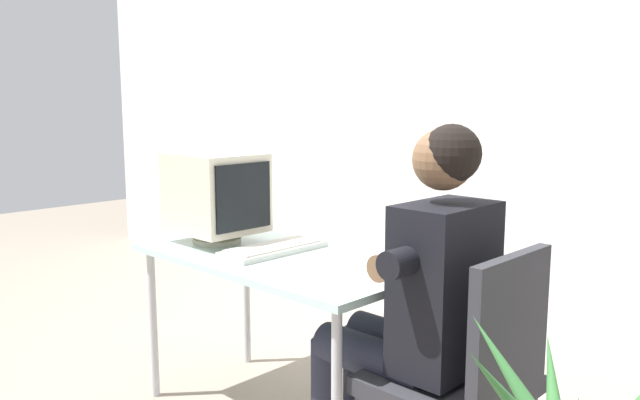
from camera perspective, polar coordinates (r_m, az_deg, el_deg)
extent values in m
cube|color=silver|center=(3.54, 17.30, 11.04)|extent=(8.00, 0.10, 3.00)
cylinder|color=#B7B7BC|center=(3.06, -14.49, -10.52)|extent=(0.04, 0.04, 0.68)
cylinder|color=#B7B7BC|center=(3.35, -6.49, -8.55)|extent=(0.04, 0.04, 0.68)
cylinder|color=#B7B7BC|center=(2.63, 9.75, -13.68)|extent=(0.04, 0.04, 0.68)
cube|color=silver|center=(2.67, -3.45, -5.09)|extent=(1.25, 0.66, 0.03)
cylinder|color=beige|center=(2.92, -9.06, -3.49)|extent=(0.21, 0.21, 0.02)
cylinder|color=beige|center=(2.91, -9.08, -2.98)|extent=(0.06, 0.06, 0.03)
cube|color=beige|center=(2.88, -9.17, 0.69)|extent=(0.37, 0.33, 0.34)
cube|color=black|center=(2.73, -6.76, 0.29)|extent=(0.01, 0.28, 0.28)
cube|color=silver|center=(2.70, -4.11, -4.38)|extent=(0.18, 0.47, 0.02)
cube|color=beige|center=(2.69, -4.12, -4.05)|extent=(0.15, 0.42, 0.01)
cube|color=#2D2D33|center=(2.25, 11.12, -15.67)|extent=(0.47, 0.47, 0.06)
cube|color=#2D2D33|center=(2.06, 16.41, -10.70)|extent=(0.04, 0.42, 0.44)
cube|color=black|center=(2.15, 10.93, -7.59)|extent=(0.22, 0.35, 0.55)
sphere|color=brown|center=(2.08, 10.81, 3.53)|extent=(0.20, 0.20, 0.20)
sphere|color=black|center=(2.06, 11.52, 4.02)|extent=(0.19, 0.19, 0.19)
cylinder|color=#262838|center=(2.30, 4.64, -13.65)|extent=(0.45, 0.14, 0.14)
cylinder|color=#262838|center=(2.43, 7.42, -12.42)|extent=(0.45, 0.14, 0.14)
cylinder|color=#262838|center=(2.53, 0.48, -17.18)|extent=(0.11, 0.11, 0.46)
cylinder|color=#262838|center=(2.65, 3.28, -15.93)|extent=(0.11, 0.11, 0.46)
cylinder|color=black|center=(1.97, 7.23, -5.46)|extent=(0.09, 0.14, 0.09)
cylinder|color=black|center=(2.30, 13.43, -3.53)|extent=(0.09, 0.14, 0.09)
cylinder|color=brown|center=(2.21, 7.95, -5.21)|extent=(0.09, 0.35, 0.09)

